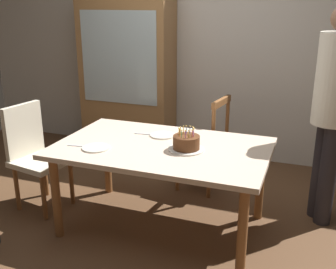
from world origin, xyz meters
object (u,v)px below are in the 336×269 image
(chair_upholstered, at_px, (34,151))
(china_cabinet, at_px, (128,76))
(person_guest, at_px, (333,105))
(plate_near_celebrant, at_px, (96,148))
(birthday_cake, at_px, (186,143))
(chair_spindle_back, at_px, (204,145))
(dining_table, at_px, (162,155))
(plate_far_side, at_px, (163,135))

(chair_upholstered, relative_size, china_cabinet, 0.50)
(chair_upholstered, relative_size, person_guest, 0.53)
(plate_near_celebrant, bearing_deg, chair_upholstered, 165.31)
(birthday_cake, distance_m, plate_near_celebrant, 0.70)
(birthday_cake, bearing_deg, chair_upholstered, -179.57)
(chair_spindle_back, height_order, china_cabinet, china_cabinet)
(plate_near_celebrant, relative_size, china_cabinet, 0.12)
(birthday_cake, height_order, person_guest, person_guest)
(birthday_cake, distance_m, chair_spindle_back, 0.92)
(birthday_cake, distance_m, person_guest, 1.23)
(chair_upholstered, bearing_deg, person_guest, 14.28)
(chair_spindle_back, distance_m, person_guest, 1.29)
(china_cabinet, bearing_deg, dining_table, -56.13)
(birthday_cake, relative_size, chair_spindle_back, 0.29)
(chair_upholstered, xyz_separation_m, person_guest, (2.47, 0.63, 0.50))
(plate_far_side, relative_size, chair_spindle_back, 0.23)
(birthday_cake, height_order, chair_upholstered, chair_upholstered)
(plate_far_side, bearing_deg, person_guest, 15.13)
(plate_far_side, xyz_separation_m, chair_upholstered, (-1.14, -0.27, -0.20))
(chair_upholstered, height_order, person_guest, person_guest)
(birthday_cake, bearing_deg, plate_far_side, 138.46)
(plate_far_side, distance_m, person_guest, 1.40)
(plate_near_celebrant, distance_m, plate_far_side, 0.60)
(person_guest, bearing_deg, dining_table, -154.44)
(birthday_cake, bearing_deg, dining_table, 173.47)
(birthday_cake, bearing_deg, chair_spindle_back, 96.14)
(plate_far_side, height_order, chair_spindle_back, chair_spindle_back)
(chair_upholstered, bearing_deg, plate_far_side, 13.30)
(plate_far_side, bearing_deg, chair_upholstered, -166.70)
(plate_near_celebrant, bearing_deg, plate_far_side, 51.28)
(person_guest, relative_size, china_cabinet, 0.94)
(dining_table, distance_m, chair_upholstered, 1.23)
(plate_far_side, bearing_deg, chair_spindle_back, 71.67)
(dining_table, xyz_separation_m, birthday_cake, (0.21, -0.02, 0.13))
(plate_near_celebrant, distance_m, chair_spindle_back, 1.25)
(birthday_cake, relative_size, china_cabinet, 0.15)
(dining_table, height_order, plate_far_side, plate_far_side)
(china_cabinet, bearing_deg, plate_far_side, -53.97)
(dining_table, xyz_separation_m, person_guest, (1.24, 0.59, 0.38))
(chair_spindle_back, bearing_deg, chair_upholstered, -146.96)
(chair_spindle_back, bearing_deg, plate_far_side, -108.33)
(dining_table, height_order, plate_near_celebrant, plate_near_celebrant)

